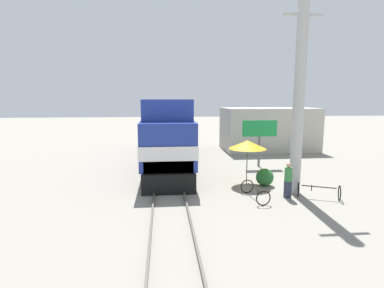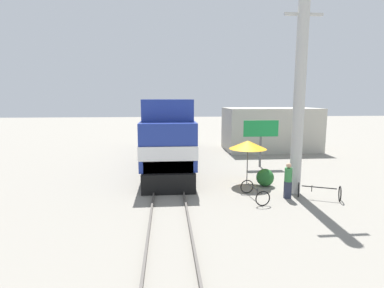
{
  "view_description": "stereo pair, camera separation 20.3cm",
  "coord_description": "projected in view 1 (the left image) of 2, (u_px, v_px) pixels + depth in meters",
  "views": [
    {
      "loc": [
        -0.26,
        -16.22,
        4.57
      ],
      "look_at": [
        1.2,
        -1.43,
        2.31
      ],
      "focal_mm": 28.0,
      "sensor_mm": 36.0,
      "label": 1
    },
    {
      "loc": [
        -0.06,
        -16.24,
        4.57
      ],
      "look_at": [
        1.2,
        -1.43,
        2.31
      ],
      "focal_mm": 28.0,
      "sensor_mm": 36.0,
      "label": 2
    }
  ],
  "objects": [
    {
      "name": "bicycle",
      "position": [
        319.0,
        191.0,
        13.79
      ],
      "size": [
        1.93,
        1.38,
        0.7
      ],
      "rotation": [
        0.0,
        0.0,
        -1.99
      ],
      "color": "black",
      "rests_on": "ground_plane"
    },
    {
      "name": "rail_far",
      "position": [
        181.0,
        180.0,
        16.73
      ],
      "size": [
        0.08,
        40.1,
        0.15
      ],
      "primitive_type": "cube",
      "color": "#4C4742",
      "rests_on": "ground_plane"
    },
    {
      "name": "building_block_distant",
      "position": [
        268.0,
        129.0,
        26.87
      ],
      "size": [
        8.02,
        4.48,
        3.75
      ],
      "primitive_type": "cube",
      "color": "#B7B2A3",
      "rests_on": "ground_plane"
    },
    {
      "name": "billboard_sign",
      "position": [
        260.0,
        131.0,
        20.08
      ],
      "size": [
        2.37,
        0.12,
        3.14
      ],
      "color": "#595959",
      "rests_on": "ground_plane"
    },
    {
      "name": "person_bystander",
      "position": [
        288.0,
        179.0,
        13.8
      ],
      "size": [
        0.34,
        0.34,
        1.67
      ],
      "color": "#2D3347",
      "rests_on": "ground_plane"
    },
    {
      "name": "shrub_cluster",
      "position": [
        265.0,
        177.0,
        15.81
      ],
      "size": [
        0.92,
        0.92,
        0.92
      ],
      "primitive_type": "sphere",
      "color": "#236028",
      "rests_on": "ground_plane"
    },
    {
      "name": "ground_plane",
      "position": [
        168.0,
        181.0,
        16.67
      ],
      "size": [
        120.0,
        120.0,
        0.0
      ],
      "primitive_type": "plane",
      "color": "gray"
    },
    {
      "name": "rail_near",
      "position": [
        155.0,
        181.0,
        16.59
      ],
      "size": [
        0.08,
        40.1,
        0.15
      ],
      "primitive_type": "cube",
      "color": "#4C4742",
      "rests_on": "ground_plane"
    },
    {
      "name": "bicycle_spare",
      "position": [
        255.0,
        192.0,
        13.71
      ],
      "size": [
        0.88,
        1.91,
        0.67
      ],
      "rotation": [
        0.0,
        0.0,
        0.12
      ],
      "color": "black",
      "rests_on": "ground_plane"
    },
    {
      "name": "utility_pole",
      "position": [
        299.0,
        95.0,
        14.01
      ],
      "size": [
        1.8,
        0.53,
        9.46
      ],
      "color": "#B2B2AD",
      "rests_on": "ground_plane"
    },
    {
      "name": "locomotive",
      "position": [
        166.0,
        136.0,
        21.6
      ],
      "size": [
        2.9,
        16.47,
        4.53
      ],
      "color": "black",
      "rests_on": "ground_plane"
    },
    {
      "name": "vendor_umbrella",
      "position": [
        247.0,
        145.0,
        16.0
      ],
      "size": [
        2.0,
        2.0,
        2.36
      ],
      "color": "#4C4C4C",
      "rests_on": "ground_plane"
    }
  ]
}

